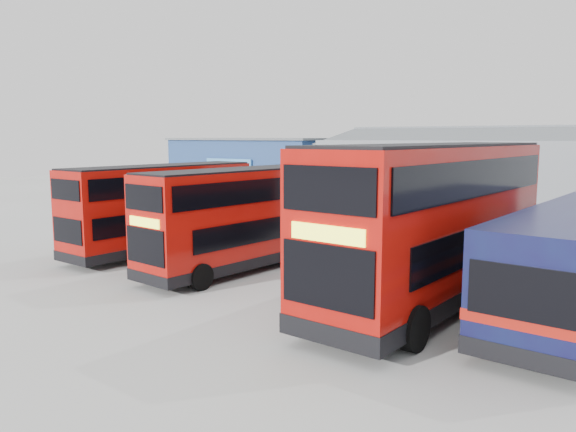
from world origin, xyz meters
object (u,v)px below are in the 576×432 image
Objects in this scene: office_block at (264,172)px; double_decker_right at (435,225)px; double_decker_left at (163,209)px; double_decker_centre at (245,219)px; panel_van at (204,198)px.

office_block is 26.18m from double_decker_right.
double_decker_left is 0.79× the size of double_decker_right.
double_decker_left is at bearing -68.36° from office_block.
panel_van is at bearing 144.78° from double_decker_centre.
double_decker_centre is at bearing -178.28° from double_decker_right.
double_decker_right is at bearing -179.82° from double_decker_left.
double_decker_right is at bearing -41.83° from office_block.
office_block is at bearing -64.34° from double_decker_left.
double_decker_centre is at bearing 178.71° from double_decker_left.
panel_van is at bearing 155.18° from double_decker_right.
double_decker_centre is (11.72, -17.07, -0.59)m from office_block.
double_decker_right is at bearing 3.67° from double_decker_centre.
double_decker_left is at bearing -179.24° from double_decker_right.
office_block reaches higher than double_decker_centre.
double_decker_left is at bearing -37.90° from panel_van.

